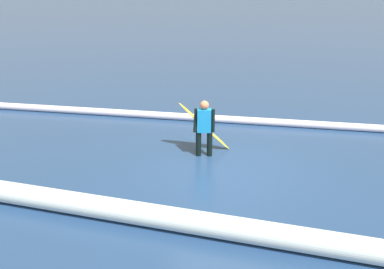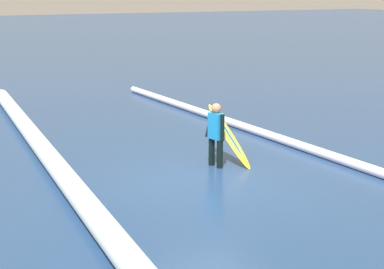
% 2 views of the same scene
% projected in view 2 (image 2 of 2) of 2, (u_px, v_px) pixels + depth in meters
% --- Properties ---
extents(ground_plane, '(174.15, 174.15, 0.00)m').
position_uv_depth(ground_plane, '(204.00, 180.00, 11.91)').
color(ground_plane, navy).
extents(surfer, '(0.51, 0.28, 1.45)m').
position_uv_depth(surfer, '(216.00, 132.00, 12.65)').
color(surfer, black).
rests_on(surfer, ground_plane).
extents(surfboard, '(1.37, 0.62, 1.31)m').
position_uv_depth(surfboard, '(229.00, 136.00, 12.93)').
color(surfboard, yellow).
rests_on(surfboard, ground_plane).
extents(wave_crest_foreground, '(17.08, 1.08, 0.22)m').
position_uv_depth(wave_crest_foreground, '(270.00, 135.00, 15.14)').
color(wave_crest_foreground, white).
rests_on(wave_crest_foreground, ground_plane).
extents(wave_crest_midground, '(16.77, 1.35, 0.43)m').
position_uv_depth(wave_crest_midground, '(48.00, 155.00, 12.94)').
color(wave_crest_midground, white).
rests_on(wave_crest_midground, ground_plane).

